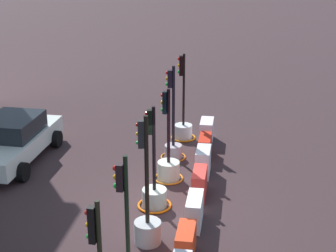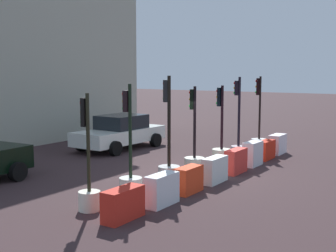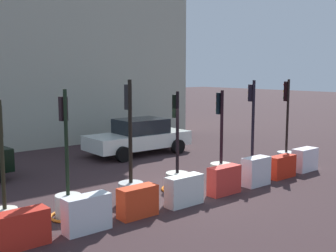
{
  "view_description": "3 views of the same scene",
  "coord_description": "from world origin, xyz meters",
  "px_view_note": "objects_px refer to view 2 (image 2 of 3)",
  "views": [
    {
      "loc": [
        -12.53,
        -2.21,
        7.2
      ],
      "look_at": [
        1.72,
        -0.04,
        1.84
      ],
      "focal_mm": 53.78,
      "sensor_mm": 36.0,
      "label": 1
    },
    {
      "loc": [
        -13.34,
        -7.72,
        3.52
      ],
      "look_at": [
        -0.96,
        0.56,
        1.72
      ],
      "focal_mm": 48.39,
      "sensor_mm": 36.0,
      "label": 2
    },
    {
      "loc": [
        -8.25,
        -9.39,
        3.62
      ],
      "look_at": [
        0.12,
        0.68,
        1.91
      ],
      "focal_mm": 45.26,
      "sensor_mm": 36.0,
      "label": 3
    }
  ],
  "objects_px": {
    "construction_barrier_3": "(215,170)",
    "car_white_van": "(120,132)",
    "traffic_light_0": "(89,187)",
    "traffic_light_5": "(238,143)",
    "construction_barrier_6": "(266,150)",
    "traffic_light_6": "(259,140)",
    "traffic_light_2": "(169,166)",
    "construction_barrier_2": "(189,180)",
    "construction_barrier_5": "(253,154)",
    "construction_barrier_4": "(236,161)",
    "traffic_light_4": "(221,153)",
    "traffic_light_3": "(194,160)",
    "construction_barrier_7": "(278,144)",
    "construction_barrier_0": "(123,204)",
    "traffic_light_1": "(130,181)",
    "construction_barrier_1": "(162,190)"
  },
  "relations": [
    {
      "from": "traffic_light_0",
      "to": "construction_barrier_7",
      "type": "distance_m",
      "value": 10.44
    },
    {
      "from": "car_white_van",
      "to": "traffic_light_2",
      "type": "bearing_deg",
      "value": -127.71
    },
    {
      "from": "traffic_light_4",
      "to": "construction_barrier_7",
      "type": "relative_size",
      "value": 2.94
    },
    {
      "from": "traffic_light_2",
      "to": "traffic_light_4",
      "type": "relative_size",
      "value": 1.13
    },
    {
      "from": "traffic_light_0",
      "to": "traffic_light_2",
      "type": "height_order",
      "value": "traffic_light_2"
    },
    {
      "from": "traffic_light_6",
      "to": "construction_barrier_3",
      "type": "distance_m",
      "value": 6.28
    },
    {
      "from": "traffic_light_0",
      "to": "traffic_light_5",
      "type": "height_order",
      "value": "traffic_light_5"
    },
    {
      "from": "traffic_light_2",
      "to": "construction_barrier_6",
      "type": "xyz_separation_m",
      "value": [
        5.55,
        -0.99,
        -0.21
      ]
    },
    {
      "from": "construction_barrier_3",
      "to": "car_white_van",
      "type": "height_order",
      "value": "car_white_van"
    },
    {
      "from": "construction_barrier_4",
      "to": "traffic_light_4",
      "type": "bearing_deg",
      "value": 47.03
    },
    {
      "from": "traffic_light_2",
      "to": "car_white_van",
      "type": "height_order",
      "value": "traffic_light_2"
    },
    {
      "from": "traffic_light_4",
      "to": "construction_barrier_4",
      "type": "distance_m",
      "value": 1.47
    },
    {
      "from": "traffic_light_1",
      "to": "construction_barrier_3",
      "type": "bearing_deg",
      "value": -21.98
    },
    {
      "from": "traffic_light_2",
      "to": "construction_barrier_2",
      "type": "distance_m",
      "value": 1.16
    },
    {
      "from": "traffic_light_3",
      "to": "traffic_light_6",
      "type": "relative_size",
      "value": 0.91
    },
    {
      "from": "construction_barrier_2",
      "to": "construction_barrier_4",
      "type": "relative_size",
      "value": 0.94
    },
    {
      "from": "construction_barrier_0",
      "to": "construction_barrier_7",
      "type": "height_order",
      "value": "construction_barrier_7"
    },
    {
      "from": "traffic_light_4",
      "to": "construction_barrier_6",
      "type": "xyz_separation_m",
      "value": [
        1.94,
        -1.0,
        -0.09
      ]
    },
    {
      "from": "traffic_light_6",
      "to": "construction_barrier_6",
      "type": "xyz_separation_m",
      "value": [
        -1.64,
        -0.97,
        -0.11
      ]
    },
    {
      "from": "traffic_light_3",
      "to": "construction_barrier_6",
      "type": "xyz_separation_m",
      "value": [
        3.73,
        -1.14,
        -0.07
      ]
    },
    {
      "from": "construction_barrier_3",
      "to": "construction_barrier_4",
      "type": "relative_size",
      "value": 1.01
    },
    {
      "from": "construction_barrier_3",
      "to": "construction_barrier_7",
      "type": "distance_m",
      "value": 6.03
    },
    {
      "from": "construction_barrier_6",
      "to": "construction_barrier_5",
      "type": "bearing_deg",
      "value": -177.59
    },
    {
      "from": "traffic_light_3",
      "to": "construction_barrier_7",
      "type": "relative_size",
      "value": 2.96
    },
    {
      "from": "traffic_light_2",
      "to": "car_white_van",
      "type": "relative_size",
      "value": 0.73
    },
    {
      "from": "construction_barrier_3",
      "to": "construction_barrier_6",
      "type": "distance_m",
      "value": 4.55
    },
    {
      "from": "traffic_light_4",
      "to": "construction_barrier_0",
      "type": "xyz_separation_m",
      "value": [
        -7.04,
        -1.0,
        -0.08
      ]
    },
    {
      "from": "traffic_light_6",
      "to": "construction_barrier_5",
      "type": "height_order",
      "value": "traffic_light_6"
    },
    {
      "from": "traffic_light_2",
      "to": "construction_barrier_5",
      "type": "xyz_separation_m",
      "value": [
        4.09,
        -1.05,
        -0.14
      ]
    },
    {
      "from": "construction_barrier_3",
      "to": "construction_barrier_5",
      "type": "distance_m",
      "value": 3.09
    },
    {
      "from": "traffic_light_4",
      "to": "construction_barrier_6",
      "type": "height_order",
      "value": "traffic_light_4"
    },
    {
      "from": "construction_barrier_2",
      "to": "construction_barrier_5",
      "type": "distance_m",
      "value": 4.59
    },
    {
      "from": "construction_barrier_3",
      "to": "traffic_light_3",
      "type": "bearing_deg",
      "value": 56.45
    },
    {
      "from": "traffic_light_1",
      "to": "construction_barrier_2",
      "type": "xyz_separation_m",
      "value": [
        1.34,
        -1.09,
        -0.1
      ]
    },
    {
      "from": "traffic_light_2",
      "to": "traffic_light_4",
      "type": "bearing_deg",
      "value": 0.24
    },
    {
      "from": "construction_barrier_0",
      "to": "construction_barrier_5",
      "type": "height_order",
      "value": "construction_barrier_5"
    },
    {
      "from": "construction_barrier_3",
      "to": "construction_barrier_4",
      "type": "xyz_separation_m",
      "value": [
        1.6,
        0.02,
        0.01
      ]
    },
    {
      "from": "construction_barrier_3",
      "to": "construction_barrier_5",
      "type": "height_order",
      "value": "construction_barrier_5"
    },
    {
      "from": "traffic_light_3",
      "to": "construction_barrier_1",
      "type": "height_order",
      "value": "traffic_light_3"
    },
    {
      "from": "traffic_light_5",
      "to": "construction_barrier_0",
      "type": "bearing_deg",
      "value": -172.87
    },
    {
      "from": "traffic_light_4",
      "to": "construction_barrier_7",
      "type": "distance_m",
      "value": 3.55
    },
    {
      "from": "construction_barrier_4",
      "to": "construction_barrier_5",
      "type": "bearing_deg",
      "value": 0.57
    },
    {
      "from": "car_white_van",
      "to": "traffic_light_0",
      "type": "bearing_deg",
      "value": -145.13
    },
    {
      "from": "construction_barrier_3",
      "to": "car_white_van",
      "type": "bearing_deg",
      "value": 63.68
    },
    {
      "from": "construction_barrier_2",
      "to": "construction_barrier_1",
      "type": "bearing_deg",
      "value": -177.93
    },
    {
      "from": "traffic_light_5",
      "to": "construction_barrier_5",
      "type": "height_order",
      "value": "traffic_light_5"
    },
    {
      "from": "construction_barrier_5",
      "to": "construction_barrier_7",
      "type": "xyz_separation_m",
      "value": [
        2.94,
        0.12,
        -0.04
      ]
    },
    {
      "from": "construction_barrier_0",
      "to": "construction_barrier_2",
      "type": "distance_m",
      "value": 2.94
    },
    {
      "from": "traffic_light_1",
      "to": "traffic_light_0",
      "type": "bearing_deg",
      "value": 174.41
    },
    {
      "from": "construction_barrier_2",
      "to": "traffic_light_4",
      "type": "bearing_deg",
      "value": 14.25
    }
  ]
}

